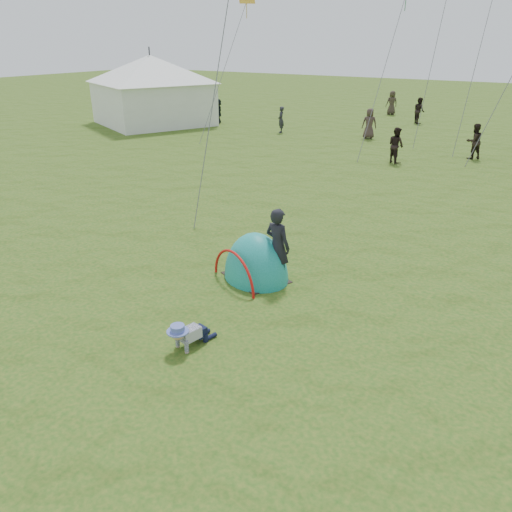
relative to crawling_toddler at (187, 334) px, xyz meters
The scene contains 13 objects.
ground 0.88m from the crawling_toddler, 15.48° to the left, with size 140.00×140.00×0.00m, color #1C4B13.
crawling_toddler is the anchor object (origin of this frame).
popup_tent 3.34m from the crawling_toddler, 98.48° to the left, with size 1.81×1.49×2.35m, color #0F8070.
standing_adult 3.44m from the crawling_toddler, 88.99° to the left, with size 0.69×0.45×1.89m, color black.
event_marquee 27.97m from the crawling_toddler, 133.81° to the left, with size 6.98×6.98×4.80m, color white, non-canonical shape.
crowd_person_1 17.50m from the crawling_toddler, 94.89° to the left, with size 0.81×0.63×1.67m, color black.
crowd_person_4 23.19m from the crawling_toddler, 101.82° to the left, with size 0.86×0.56×1.75m, color #40302C.
crowd_person_5 27.66m from the crawling_toddler, 124.69° to the left, with size 1.52×0.48×1.64m, color black.
crowd_person_6 23.99m from the crawling_toddler, 115.07° to the left, with size 0.58×0.38×1.59m, color #26262D.
crowd_person_7 30.26m from the crawling_toddler, 97.29° to the left, with size 0.85×0.66×1.75m, color black.
crowd_person_9 25.40m from the crawling_toddler, 132.52° to the left, with size 1.04×0.60×1.61m, color black.
crowd_person_10 33.95m from the crawling_toddler, 101.60° to the left, with size 0.87×0.56×1.78m, color #382D25.
crowd_person_13 20.36m from the crawling_toddler, 85.80° to the left, with size 0.83×0.65×1.71m, color black.
Camera 1 is at (4.65, -6.46, 5.53)m, focal length 35.00 mm.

